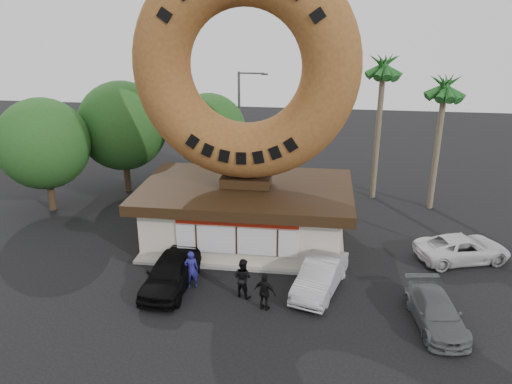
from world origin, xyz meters
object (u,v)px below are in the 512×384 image
object	(u,v)px
giant_donut	(245,67)
car_silver	(320,276)
street_lamp	(241,122)
person_center	(243,278)
donut_shop	(246,212)
car_grey	(436,312)
person_left	(191,269)
car_black	(171,273)
person_right	(265,292)
car_white	(462,248)

from	to	relation	value
giant_donut	car_silver	world-z (taller)	giant_donut
street_lamp	car_silver	distance (m)	16.10
giant_donut	person_center	size ratio (longest dim) A/B	6.17
donut_shop	car_grey	world-z (taller)	donut_shop
car_silver	car_grey	world-z (taller)	car_silver
person_left	car_grey	distance (m)	10.69
person_left	car_black	bearing A→B (deg)	-4.69
car_silver	donut_shop	bearing A→B (deg)	148.33
person_center	car_silver	bearing A→B (deg)	-140.21
person_left	street_lamp	bearing A→B (deg)	-105.87
person_center	car_silver	size ratio (longest dim) A/B	0.41
giant_donut	person_right	world-z (taller)	giant_donut
car_grey	car_white	size ratio (longest dim) A/B	0.89
person_right	giant_donut	bearing A→B (deg)	-54.46
person_left	donut_shop	bearing A→B (deg)	-125.82
giant_donut	person_center	world-z (taller)	giant_donut
person_center	car_white	world-z (taller)	person_center
person_center	car_silver	world-z (taller)	person_center
person_left	person_right	bearing A→B (deg)	142.73
car_silver	car_black	bearing A→B (deg)	-158.15
car_black	person_right	bearing A→B (deg)	-11.76
person_center	car_grey	size ratio (longest dim) A/B	0.43
street_lamp	car_silver	xyz separation A→B (m)	(5.94, -14.49, -3.75)
street_lamp	person_right	size ratio (longest dim) A/B	4.70
car_grey	car_silver	bearing A→B (deg)	148.93
donut_shop	car_silver	size ratio (longest dim) A/B	2.52
donut_shop	car_grey	xyz separation A→B (m)	(8.79, -6.54, -1.15)
person_center	car_black	bearing A→B (deg)	20.58
donut_shop	car_black	world-z (taller)	donut_shop
giant_donut	person_left	world-z (taller)	giant_donut
street_lamp	person_left	size ratio (longest dim) A/B	4.36
person_right	car_silver	world-z (taller)	person_right
person_right	car_silver	xyz separation A→B (m)	(2.31, 1.89, -0.12)
person_center	car_grey	distance (m)	8.21
giant_donut	car_white	xyz separation A→B (m)	(11.25, -0.62, -8.78)
person_center	person_right	bearing A→B (deg)	163.67
street_lamp	car_white	bearing A→B (deg)	-39.02
car_silver	car_grey	bearing A→B (deg)	-7.74
donut_shop	car_white	distance (m)	11.32
car_silver	car_white	bearing A→B (deg)	44.31
person_right	car_white	size ratio (longest dim) A/B	0.36
car_white	person_left	bearing A→B (deg)	91.23
giant_donut	car_grey	bearing A→B (deg)	-36.69
street_lamp	person_center	bearing A→B (deg)	-80.71
car_black	car_grey	bearing A→B (deg)	-3.68
street_lamp	person_right	world-z (taller)	street_lamp
car_silver	car_grey	xyz separation A→B (m)	(4.71, -2.06, -0.12)
person_center	car_grey	world-z (taller)	person_center
person_center	person_right	distance (m)	1.46
donut_shop	car_grey	distance (m)	11.02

